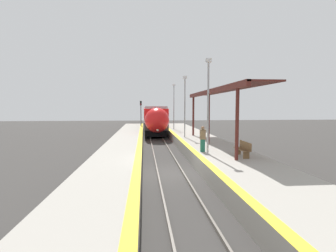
% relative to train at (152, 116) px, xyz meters
% --- Properties ---
extents(ground_plane, '(120.00, 120.00, 0.00)m').
position_rel_train_xyz_m(ground_plane, '(0.00, -33.66, -2.25)').
color(ground_plane, '#383533').
extents(rail_left, '(0.08, 90.00, 0.15)m').
position_rel_train_xyz_m(rail_left, '(-0.72, -33.66, -2.17)').
color(rail_left, slate).
rests_on(rail_left, ground_plane).
extents(rail_right, '(0.08, 90.00, 0.15)m').
position_rel_train_xyz_m(rail_right, '(0.72, -33.66, -2.17)').
color(rail_right, slate).
rests_on(rail_right, ground_plane).
extents(train, '(2.93, 40.29, 3.92)m').
position_rel_train_xyz_m(train, '(0.00, 0.00, 0.00)').
color(train, black).
rests_on(train, ground_plane).
extents(platform_right, '(4.06, 64.00, 0.90)m').
position_rel_train_xyz_m(platform_right, '(3.66, -33.66, -1.80)').
color(platform_right, '#9E998E').
rests_on(platform_right, ground_plane).
extents(platform_left, '(3.02, 64.00, 0.90)m').
position_rel_train_xyz_m(platform_left, '(-3.14, -33.66, -1.80)').
color(platform_left, '#9E998E').
rests_on(platform_left, ground_plane).
extents(platform_bench, '(0.44, 1.75, 0.89)m').
position_rel_train_xyz_m(platform_bench, '(4.38, -33.50, -0.88)').
color(platform_bench, brown).
rests_on(platform_bench, platform_right).
extents(person_waiting, '(0.36, 0.22, 1.70)m').
position_rel_train_xyz_m(person_waiting, '(2.34, -31.65, -0.48)').
color(person_waiting, '#1E604C').
rests_on(person_waiting, platform_right).
extents(railway_signal, '(0.28, 0.28, 4.78)m').
position_rel_train_xyz_m(railway_signal, '(-1.94, -6.71, 0.65)').
color(railway_signal, '#59595E').
rests_on(railway_signal, ground_plane).
extents(lamppost_near, '(0.36, 0.20, 5.91)m').
position_rel_train_xyz_m(lamppost_near, '(2.48, -32.44, 1.99)').
color(lamppost_near, '#9E9EA3').
rests_on(lamppost_near, platform_right).
extents(lamppost_mid, '(0.36, 0.20, 5.91)m').
position_rel_train_xyz_m(lamppost_mid, '(2.48, -23.21, 1.99)').
color(lamppost_mid, '#9E9EA3').
rests_on(lamppost_mid, platform_right).
extents(lamppost_far, '(0.36, 0.20, 5.91)m').
position_rel_train_xyz_m(lamppost_far, '(2.48, -13.97, 1.99)').
color(lamppost_far, '#9E9EA3').
rests_on(lamppost_far, platform_right).
extents(station_canopy, '(2.02, 15.75, 4.30)m').
position_rel_train_xyz_m(station_canopy, '(4.18, -28.09, 2.63)').
color(station_canopy, '#511E19').
rests_on(station_canopy, platform_right).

